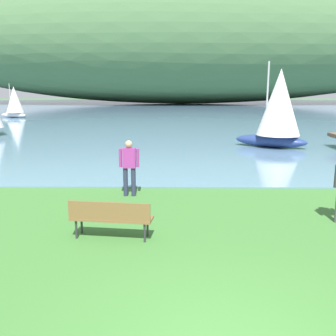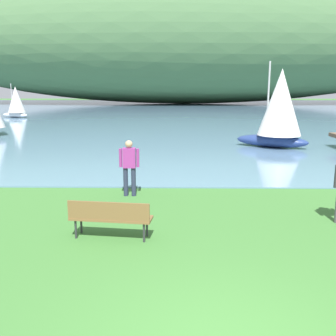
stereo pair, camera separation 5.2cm
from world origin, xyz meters
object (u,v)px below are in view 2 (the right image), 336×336
park_bench_near_camera (110,216)px  person_at_shoreline (129,164)px  sailboat_nearest_to_shore (279,108)px  sailboat_toward_hillside (16,102)px

park_bench_near_camera → person_at_shoreline: person_at_shoreline is taller
sailboat_nearest_to_shore → park_bench_near_camera: bearing=-118.6°
sailboat_nearest_to_shore → person_at_shoreline: bearing=-126.5°
park_bench_near_camera → sailboat_nearest_to_shore: 14.62m
sailboat_nearest_to_shore → sailboat_toward_hillside: 29.80m
sailboat_nearest_to_shore → sailboat_toward_hillside: bearing=138.0°
sailboat_toward_hillside → person_at_shoreline: bearing=-62.5°
park_bench_near_camera → sailboat_nearest_to_shore: sailboat_nearest_to_shore is taller
person_at_shoreline → sailboat_nearest_to_shore: bearing=53.5°
park_bench_near_camera → person_at_shoreline: size_ratio=1.08×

